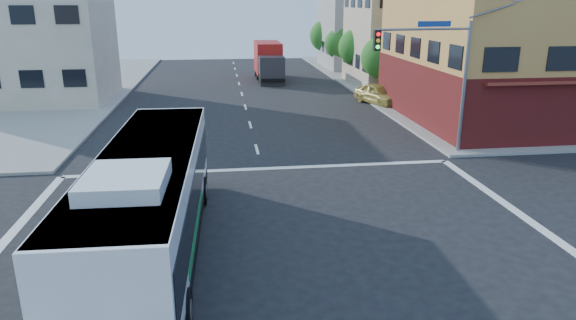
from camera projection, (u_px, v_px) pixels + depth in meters
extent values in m
plane|color=black|center=(287.00, 261.00, 16.39)|extent=(120.00, 120.00, 0.00)
cube|color=gray|center=(573.00, 79.00, 53.91)|extent=(50.00, 50.00, 0.15)
cube|color=#C08F45|center=(547.00, 16.00, 34.34)|extent=(18.00, 15.00, 14.00)
cube|color=#501214|center=(536.00, 90.00, 35.83)|extent=(18.09, 15.08, 4.00)
cube|color=tan|center=(416.00, 38.00, 49.37)|extent=(12.00, 10.00, 9.00)
cube|color=gray|center=(374.00, 26.00, 62.48)|extent=(12.00, 10.00, 10.00)
cube|color=beige|center=(31.00, 52.00, 41.45)|extent=(12.00, 10.00, 8.00)
cylinder|color=slate|center=(464.00, 89.00, 26.93)|extent=(0.18, 0.18, 7.00)
cylinder|color=slate|center=(425.00, 29.00, 25.46)|extent=(5.01, 0.62, 0.12)
cube|color=black|center=(377.00, 40.00, 25.06)|extent=(0.32, 0.30, 1.00)
sphere|color=#FF0C0C|center=(378.00, 34.00, 24.81)|extent=(0.20, 0.20, 0.20)
sphere|color=yellow|center=(378.00, 41.00, 24.89)|extent=(0.20, 0.20, 0.20)
sphere|color=#19FF33|center=(378.00, 47.00, 24.98)|extent=(0.20, 0.20, 0.20)
cube|color=navy|center=(434.00, 24.00, 25.50)|extent=(1.80, 0.22, 0.28)
cube|color=gray|center=(517.00, 0.00, 26.15)|extent=(0.50, 0.22, 0.14)
cylinder|color=#372514|center=(381.00, 86.00, 44.09)|extent=(0.28, 0.28, 1.92)
sphere|color=#205C1A|center=(382.00, 57.00, 43.38)|extent=(3.60, 3.60, 3.60)
sphere|color=#205C1A|center=(388.00, 47.00, 42.88)|extent=(2.52, 2.52, 2.52)
cylinder|color=#372514|center=(357.00, 73.00, 51.65)|extent=(0.28, 0.28, 1.99)
sphere|color=#205C1A|center=(358.00, 47.00, 50.90)|extent=(3.80, 3.80, 3.80)
sphere|color=#205C1A|center=(363.00, 38.00, 50.39)|extent=(2.66, 2.66, 2.66)
cylinder|color=#372514|center=(339.00, 64.00, 59.24)|extent=(0.28, 0.28, 1.89)
sphere|color=#205C1A|center=(339.00, 44.00, 58.55)|extent=(3.40, 3.40, 3.40)
sphere|color=#205C1A|center=(343.00, 36.00, 58.07)|extent=(2.38, 2.38, 2.38)
cylinder|color=#372514|center=(325.00, 56.00, 66.79)|extent=(0.28, 0.28, 2.03)
sphere|color=#205C1A|center=(325.00, 36.00, 66.01)|extent=(4.00, 4.00, 4.00)
sphere|color=#205C1A|center=(329.00, 28.00, 65.48)|extent=(2.80, 2.80, 2.80)
cube|color=black|center=(154.00, 237.00, 16.64)|extent=(3.18, 13.35, 0.50)
cube|color=white|center=(151.00, 199.00, 16.24)|extent=(3.16, 13.32, 3.15)
cube|color=black|center=(151.00, 193.00, 16.18)|extent=(3.21, 12.92, 1.38)
cube|color=black|center=(173.00, 142.00, 22.44)|extent=(2.59, 0.13, 1.49)
cube|color=#E5590C|center=(171.00, 117.00, 22.15)|extent=(2.11, 0.11, 0.31)
cube|color=white|center=(147.00, 153.00, 15.79)|extent=(3.10, 13.05, 0.13)
cube|color=white|center=(125.00, 181.00, 12.57)|extent=(2.03, 2.48, 0.40)
cube|color=#09772E|center=(103.00, 231.00, 15.81)|extent=(0.18, 6.07, 0.31)
cube|color=#09772E|center=(197.00, 227.00, 16.10)|extent=(0.18, 6.07, 0.31)
cylinder|color=black|center=(136.00, 193.00, 20.54)|extent=(0.36, 1.16, 1.15)
cylinder|color=#99999E|center=(132.00, 193.00, 20.53)|extent=(0.06, 0.58, 0.57)
cylinder|color=black|center=(202.00, 191.00, 20.81)|extent=(0.36, 1.16, 1.15)
cylinder|color=#99999E|center=(206.00, 191.00, 20.83)|extent=(0.06, 0.58, 0.57)
cylinder|color=black|center=(75.00, 318.00, 12.49)|extent=(0.36, 1.16, 1.15)
cylinder|color=#99999E|center=(68.00, 318.00, 12.48)|extent=(0.06, 0.58, 0.57)
cylinder|color=black|center=(184.00, 311.00, 12.76)|extent=(0.36, 1.16, 1.15)
cylinder|color=#99999E|center=(191.00, 311.00, 12.78)|extent=(0.06, 0.58, 0.57)
cube|color=#2A2A2F|center=(272.00, 70.00, 50.50)|extent=(2.45, 2.35, 2.76)
cube|color=black|center=(272.00, 67.00, 49.42)|extent=(2.23, 0.10, 1.06)
cube|color=#A91814|center=(268.00, 57.00, 54.06)|extent=(2.57, 5.95, 3.18)
cube|color=black|center=(269.00, 75.00, 53.35)|extent=(2.37, 8.50, 0.32)
cylinder|color=black|center=(260.00, 79.00, 50.81)|extent=(0.30, 1.06, 1.06)
cylinder|color=black|center=(283.00, 79.00, 51.09)|extent=(0.30, 1.06, 1.06)
cylinder|color=black|center=(258.00, 75.00, 53.73)|extent=(0.30, 1.06, 1.06)
cylinder|color=black|center=(279.00, 74.00, 54.00)|extent=(0.30, 1.06, 1.06)
cylinder|color=black|center=(256.00, 71.00, 56.24)|extent=(0.30, 1.06, 1.06)
cylinder|color=black|center=(276.00, 71.00, 56.51)|extent=(0.30, 1.06, 1.06)
imported|color=gold|center=(379.00, 94.00, 41.01)|extent=(3.40, 5.14, 1.62)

